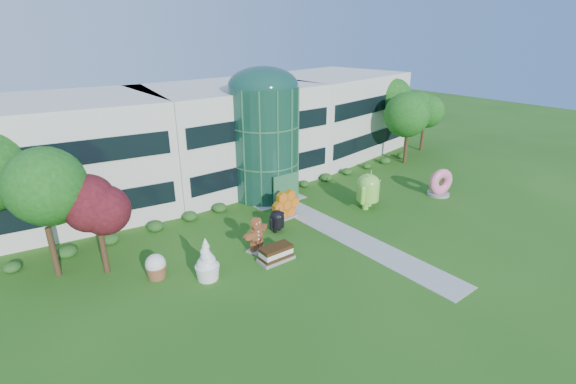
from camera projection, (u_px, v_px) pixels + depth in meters
ground at (363, 243)px, 29.86m from camera, size 140.00×140.00×0.00m
building at (229, 133)px, 41.26m from camera, size 46.00×15.00×9.30m
atrium at (264, 143)px, 36.80m from camera, size 6.00×6.00×9.80m
walkway at (343, 233)px, 31.31m from camera, size 2.40×20.00×0.04m
tree_red at (100, 229)px, 25.27m from camera, size 4.00×4.00×6.00m
trees_backdrop at (258, 148)px, 37.78m from camera, size 52.00×8.00×8.40m
android_green at (368, 188)px, 35.18m from camera, size 3.67×3.12×3.53m
android_black at (277, 219)px, 31.24m from camera, size 2.02×1.62×2.00m
donut at (440, 182)px, 37.98m from camera, size 2.70×1.78×2.58m
gingerbread at (256, 234)px, 28.47m from camera, size 2.91×1.89×2.51m
ice_cream_sandwich at (276, 253)px, 27.47m from camera, size 2.40×1.24×1.06m
honeycomb at (286, 206)px, 33.44m from camera, size 2.75×1.07×2.13m
froyo at (207, 259)px, 25.15m from camera, size 1.68×1.68×2.75m
cupcake at (156, 266)px, 25.48m from camera, size 1.44×1.44×1.60m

